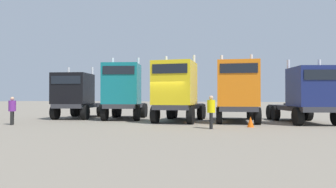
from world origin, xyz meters
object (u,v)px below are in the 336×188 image
at_px(semi_truck_black, 76,95).
at_px(visitor_with_camera, 12,109).
at_px(semi_truck_navy, 308,95).
at_px(semi_truck_yellow, 177,91).
at_px(semi_truck_orange, 237,92).
at_px(semi_truck_teal, 124,91).
at_px(traffic_cone_near, 251,122).
at_px(visitor_in_hivis, 211,110).

height_order(semi_truck_black, visitor_with_camera, semi_truck_black).
bearing_deg(semi_truck_navy, semi_truck_yellow, -97.26).
bearing_deg(semi_truck_orange, semi_truck_black, -97.95).
bearing_deg(semi_truck_teal, semi_truck_yellow, 62.35).
bearing_deg(semi_truck_orange, traffic_cone_near, 11.05).
xyz_separation_m(semi_truck_orange, visitor_with_camera, (-12.40, -5.15, -1.02)).
bearing_deg(traffic_cone_near, semi_truck_teal, 160.72).
height_order(semi_truck_black, semi_truck_yellow, semi_truck_yellow).
distance_m(semi_truck_teal, semi_truck_yellow, 4.33).
bearing_deg(visitor_in_hivis, semi_truck_navy, -144.90).
xyz_separation_m(semi_truck_teal, semi_truck_orange, (7.90, -0.32, -0.07)).
xyz_separation_m(visitor_in_hivis, traffic_cone_near, (1.89, 1.40, -0.68)).
distance_m(visitor_in_hivis, visitor_with_camera, 11.40).
xyz_separation_m(semi_truck_yellow, visitor_with_camera, (-8.69, -4.42, -1.07)).
distance_m(visitor_with_camera, traffic_cone_near, 13.48).
xyz_separation_m(semi_truck_navy, visitor_with_camera, (-16.54, -5.47, -0.80)).
relative_size(semi_truck_black, visitor_with_camera, 3.83).
height_order(semi_truck_yellow, semi_truck_orange, semi_truck_yellow).
bearing_deg(visitor_with_camera, traffic_cone_near, -24.47).
bearing_deg(visitor_with_camera, semi_truck_orange, -12.21).
height_order(semi_truck_teal, traffic_cone_near, semi_truck_teal).
xyz_separation_m(semi_truck_black, traffic_cone_near, (12.61, -3.11, -1.48)).
xyz_separation_m(semi_truck_teal, semi_truck_navy, (12.05, 0.00, -0.29)).
xyz_separation_m(semi_truck_black, semi_truck_yellow, (8.06, -1.09, 0.23)).
bearing_deg(semi_truck_yellow, semi_truck_navy, 96.21).
bearing_deg(traffic_cone_near, semi_truck_orange, 107.23).
height_order(semi_truck_teal, visitor_with_camera, semi_truck_teal).
relative_size(semi_truck_black, semi_truck_orange, 0.95).
height_order(semi_truck_navy, traffic_cone_near, semi_truck_navy).
distance_m(semi_truck_navy, traffic_cone_near, 4.73).
height_order(semi_truck_teal, semi_truck_yellow, semi_truck_teal).
xyz_separation_m(semi_truck_teal, traffic_cone_near, (8.76, -3.06, -1.74)).
xyz_separation_m(semi_truck_teal, visitor_in_hivis, (6.86, -4.46, -1.06)).
distance_m(semi_truck_black, visitor_with_camera, 5.61).
height_order(semi_truck_orange, traffic_cone_near, semi_truck_orange).
bearing_deg(semi_truck_navy, traffic_cone_near, -61.98).
bearing_deg(semi_truck_orange, semi_truck_teal, -98.49).
relative_size(semi_truck_teal, traffic_cone_near, 10.75).
bearing_deg(visitor_with_camera, semi_truck_yellow, -7.81).
distance_m(semi_truck_black, semi_truck_orange, 11.77).
bearing_deg(semi_truck_black, visitor_with_camera, -17.46).
height_order(semi_truck_navy, visitor_with_camera, semi_truck_navy).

